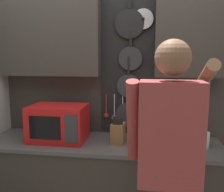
% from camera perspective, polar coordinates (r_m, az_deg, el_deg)
% --- Properties ---
extents(base_cabinet_counter, '(2.07, 0.60, 0.90)m').
position_cam_1_polar(base_cabinet_counter, '(2.43, -2.14, -20.61)').
color(base_cabinet_counter, '#38332D').
rests_on(base_cabinet_counter, ground_plane).
extents(back_wall_unit, '(2.64, 0.20, 2.41)m').
position_cam_1_polar(back_wall_unit, '(2.38, -1.55, 5.23)').
color(back_wall_unit, '#38332D').
rests_on(back_wall_unit, ground_plane).
extents(microwave, '(0.49, 0.35, 0.32)m').
position_cam_1_polar(microwave, '(2.29, -12.13, -6.01)').
color(microwave, red).
rests_on(microwave, base_cabinet_counter).
extents(knife_block, '(0.12, 0.16, 0.24)m').
position_cam_1_polar(knife_block, '(2.18, 1.39, -8.42)').
color(knife_block, brown).
rests_on(knife_block, base_cabinet_counter).
extents(utensil_crock, '(0.12, 0.12, 0.31)m').
position_cam_1_polar(utensil_crock, '(2.22, 19.88, -9.09)').
color(utensil_crock, white).
rests_on(utensil_crock, base_cabinet_counter).
extents(person, '(0.54, 0.65, 1.75)m').
position_cam_1_polar(person, '(1.63, 12.96, -12.76)').
color(person, '#383842').
rests_on(person, ground_plane).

